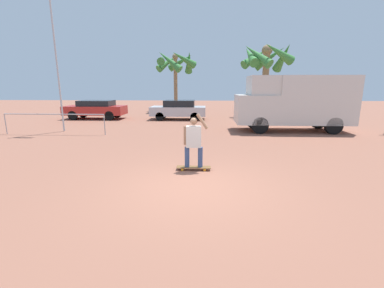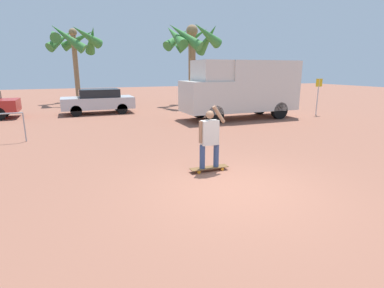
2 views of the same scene
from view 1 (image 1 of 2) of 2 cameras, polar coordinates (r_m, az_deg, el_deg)
ground_plane at (r=6.46m, az=0.13°, el=-9.49°), size 80.00×80.00×0.00m
skateboard at (r=7.68m, az=0.36°, el=-5.21°), size 1.02×0.25×0.10m
person_skateboarder at (r=7.46m, az=0.36°, el=0.98°), size 0.72×0.22×1.59m
camper_van at (r=15.33m, az=21.89°, el=8.81°), size 6.13×2.14×3.00m
parked_car_silver at (r=19.46m, az=-3.00°, el=7.71°), size 4.08×1.87×1.44m
parked_car_red at (r=21.13m, az=-20.62°, el=7.33°), size 4.47×1.87×1.40m
palm_tree_near_van at (r=21.65m, az=16.03°, el=17.63°), size 4.04×4.22×5.77m
palm_tree_center_background at (r=26.07m, az=-3.72°, el=17.63°), size 4.24×4.31×5.85m
flagpole at (r=15.89m, az=-27.94°, el=19.15°), size 1.05×0.12×8.03m
plaza_railing_segment at (r=15.00m, az=-28.38°, el=5.37°), size 5.30×0.05×1.08m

